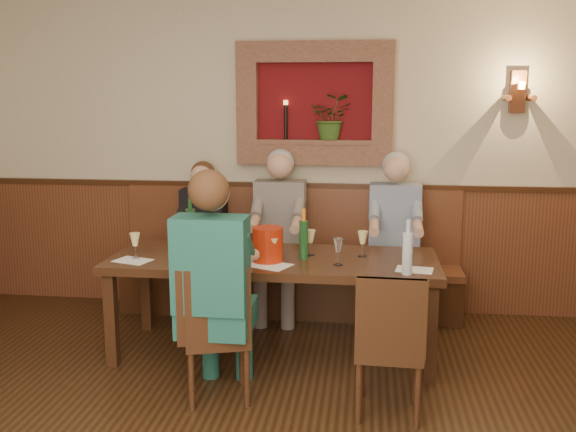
{
  "coord_description": "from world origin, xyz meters",
  "views": [
    {
      "loc": [
        0.67,
        -2.69,
        1.92
      ],
      "look_at": [
        0.1,
        1.9,
        1.05
      ],
      "focal_mm": 40.0,
      "sensor_mm": 36.0,
      "label": 1
    }
  ],
  "objects_px": {
    "chair_near_left": "(218,359)",
    "person_bench_left": "(202,252)",
    "dining_table": "(274,267)",
    "person_chair_front": "(216,306)",
    "wine_bottle_green_a": "(304,239)",
    "bench": "(289,277)",
    "chair_near_right": "(388,373)",
    "person_bench_right": "(394,253)",
    "spittoon_bucket": "(268,245)",
    "water_bottle": "(407,252)",
    "wine_bottle_green_b": "(191,228)",
    "person_bench_mid": "(279,249)"
  },
  "relations": [
    {
      "from": "chair_near_left",
      "to": "wine_bottle_green_b",
      "type": "height_order",
      "value": "wine_bottle_green_b"
    },
    {
      "from": "chair_near_left",
      "to": "chair_near_right",
      "type": "distance_m",
      "value": 1.08
    },
    {
      "from": "chair_near_right",
      "to": "person_bench_left",
      "type": "height_order",
      "value": "person_bench_left"
    },
    {
      "from": "person_bench_right",
      "to": "spittoon_bucket",
      "type": "bearing_deg",
      "value": -133.81
    },
    {
      "from": "water_bottle",
      "to": "person_bench_right",
      "type": "bearing_deg",
      "value": 91.74
    },
    {
      "from": "person_bench_mid",
      "to": "wine_bottle_green_b",
      "type": "bearing_deg",
      "value": -130.33
    },
    {
      "from": "chair_near_right",
      "to": "person_bench_left",
      "type": "distance_m",
      "value": 2.33
    },
    {
      "from": "chair_near_right",
      "to": "person_bench_right",
      "type": "bearing_deg",
      "value": 89.04
    },
    {
      "from": "chair_near_left",
      "to": "person_bench_left",
      "type": "height_order",
      "value": "person_bench_left"
    },
    {
      "from": "person_bench_right",
      "to": "water_bottle",
      "type": "distance_m",
      "value": 1.22
    },
    {
      "from": "person_chair_front",
      "to": "water_bottle",
      "type": "height_order",
      "value": "person_chair_front"
    },
    {
      "from": "dining_table",
      "to": "person_bench_mid",
      "type": "xyz_separation_m",
      "value": [
        -0.08,
        0.84,
        -0.06
      ]
    },
    {
      "from": "bench",
      "to": "spittoon_bucket",
      "type": "bearing_deg",
      "value": -91.13
    },
    {
      "from": "chair_near_left",
      "to": "water_bottle",
      "type": "xyz_separation_m",
      "value": [
        1.2,
        0.42,
        0.64
      ]
    },
    {
      "from": "chair_near_left",
      "to": "spittoon_bucket",
      "type": "bearing_deg",
      "value": 53.53
    },
    {
      "from": "wine_bottle_green_a",
      "to": "wine_bottle_green_b",
      "type": "xyz_separation_m",
      "value": [
        -0.89,
        0.17,
        0.02
      ]
    },
    {
      "from": "bench",
      "to": "person_chair_front",
      "type": "relative_size",
      "value": 2.01
    },
    {
      "from": "person_bench_left",
      "to": "person_bench_mid",
      "type": "bearing_deg",
      "value": -0.31
    },
    {
      "from": "bench",
      "to": "person_chair_front",
      "type": "height_order",
      "value": "person_chair_front"
    },
    {
      "from": "dining_table",
      "to": "spittoon_bucket",
      "type": "relative_size",
      "value": 9.63
    },
    {
      "from": "chair_near_right",
      "to": "person_bench_mid",
      "type": "bearing_deg",
      "value": 120.29
    },
    {
      "from": "chair_near_left",
      "to": "water_bottle",
      "type": "distance_m",
      "value": 1.42
    },
    {
      "from": "person_bench_right",
      "to": "wine_bottle_green_b",
      "type": "distance_m",
      "value": 1.75
    },
    {
      "from": "person_bench_mid",
      "to": "spittoon_bucket",
      "type": "xyz_separation_m",
      "value": [
        0.06,
        -0.97,
        0.26
      ]
    },
    {
      "from": "bench",
      "to": "spittoon_bucket",
      "type": "height_order",
      "value": "bench"
    },
    {
      "from": "chair_near_right",
      "to": "wine_bottle_green_a",
      "type": "height_order",
      "value": "wine_bottle_green_a"
    },
    {
      "from": "bench",
      "to": "wine_bottle_green_a",
      "type": "height_order",
      "value": "wine_bottle_green_a"
    },
    {
      "from": "chair_near_left",
      "to": "chair_near_right",
      "type": "relative_size",
      "value": 1.0
    },
    {
      "from": "dining_table",
      "to": "person_bench_right",
      "type": "height_order",
      "value": "person_bench_right"
    },
    {
      "from": "person_bench_left",
      "to": "person_bench_mid",
      "type": "xyz_separation_m",
      "value": [
        0.69,
        -0.0,
        0.05
      ]
    },
    {
      "from": "person_bench_left",
      "to": "spittoon_bucket",
      "type": "xyz_separation_m",
      "value": [
        0.74,
        -0.98,
        0.32
      ]
    },
    {
      "from": "dining_table",
      "to": "person_chair_front",
      "type": "distance_m",
      "value": 0.82
    },
    {
      "from": "chair_near_left",
      "to": "chair_near_right",
      "type": "xyz_separation_m",
      "value": [
        1.08,
        -0.07,
        0.0
      ]
    },
    {
      "from": "chair_near_left",
      "to": "water_bottle",
      "type": "bearing_deg",
      "value": 2.74
    },
    {
      "from": "bench",
      "to": "person_bench_left",
      "type": "relative_size",
      "value": 2.21
    },
    {
      "from": "dining_table",
      "to": "person_bench_right",
      "type": "xyz_separation_m",
      "value": [
        0.91,
        0.84,
        -0.07
      ]
    },
    {
      "from": "person_bench_left",
      "to": "person_bench_right",
      "type": "xyz_separation_m",
      "value": [
        1.68,
        -0.0,
        0.05
      ]
    },
    {
      "from": "wine_bottle_green_a",
      "to": "water_bottle",
      "type": "height_order",
      "value": "wine_bottle_green_a"
    },
    {
      "from": "person_bench_mid",
      "to": "water_bottle",
      "type": "relative_size",
      "value": 3.97
    },
    {
      "from": "dining_table",
      "to": "wine_bottle_green_a",
      "type": "height_order",
      "value": "wine_bottle_green_a"
    },
    {
      "from": "chair_near_right",
      "to": "wine_bottle_green_a",
      "type": "relative_size",
      "value": 2.44
    },
    {
      "from": "person_bench_mid",
      "to": "person_bench_right",
      "type": "xyz_separation_m",
      "value": [
        0.99,
        0.0,
        -0.01
      ]
    },
    {
      "from": "chair_near_right",
      "to": "wine_bottle_green_b",
      "type": "bearing_deg",
      "value": 148.46
    },
    {
      "from": "person_bench_left",
      "to": "wine_bottle_green_a",
      "type": "relative_size",
      "value": 3.65
    },
    {
      "from": "person_bench_mid",
      "to": "wine_bottle_green_a",
      "type": "bearing_deg",
      "value": -70.67
    },
    {
      "from": "dining_table",
      "to": "person_chair_front",
      "type": "relative_size",
      "value": 1.61
    },
    {
      "from": "dining_table",
      "to": "chair_near_right",
      "type": "distance_m",
      "value": 1.25
    },
    {
      "from": "bench",
      "to": "wine_bottle_green_a",
      "type": "relative_size",
      "value": 8.08
    },
    {
      "from": "chair_near_right",
      "to": "person_bench_right",
      "type": "distance_m",
      "value": 1.71
    },
    {
      "from": "wine_bottle_green_a",
      "to": "bench",
      "type": "bearing_deg",
      "value": 103.0
    }
  ]
}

